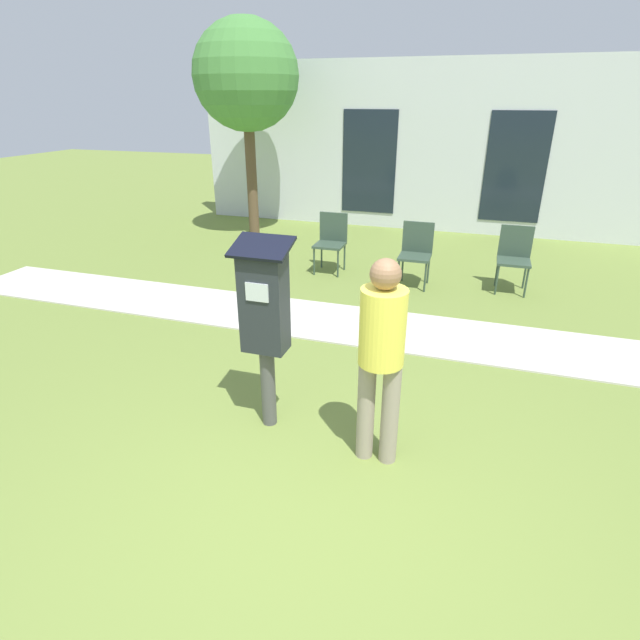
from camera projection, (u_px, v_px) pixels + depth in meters
name	position (u px, v px, depth m)	size (l,w,h in m)	color
ground_plane	(297.00, 524.00, 3.22)	(40.00, 40.00, 0.00)	olive
sidewalk	(387.00, 329.00, 5.90)	(12.00, 1.10, 0.02)	beige
building_facade	(441.00, 149.00, 9.72)	(10.00, 0.26, 3.20)	silver
parking_meter	(265.00, 312.00, 3.81)	(0.44, 0.31, 1.59)	#4C4C4C
person_standing	(381.00, 349.00, 3.45)	(0.32, 0.32, 1.58)	gray
outdoor_chair_left	(331.00, 238.00, 7.70)	(0.44, 0.44, 0.90)	#334738
outdoor_chair_middle	(416.00, 249.00, 7.14)	(0.44, 0.44, 0.90)	#334738
outdoor_chair_right	(514.00, 254.00, 6.93)	(0.44, 0.44, 0.90)	#334738
tree	(246.00, 77.00, 8.89)	(1.90, 1.90, 3.82)	brown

